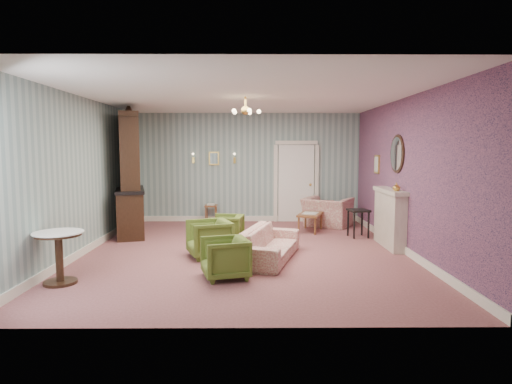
{
  "coord_description": "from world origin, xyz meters",
  "views": [
    {
      "loc": [
        0.14,
        -7.97,
        1.93
      ],
      "look_at": [
        0.2,
        0.4,
        1.1
      ],
      "focal_mm": 29.98,
      "sensor_mm": 36.0,
      "label": 1
    }
  ],
  "objects_px": {
    "olive_chair_a": "(225,256)",
    "side_table_black": "(358,223)",
    "sofa_chintz": "(269,238)",
    "wingback_chair": "(327,207)",
    "pedestal_table": "(59,258)",
    "coffee_table": "(310,222)",
    "fireplace": "(390,218)",
    "olive_chair_b": "(209,237)",
    "olive_chair_c": "(227,227)",
    "dresser": "(129,171)"
  },
  "relations": [
    {
      "from": "wingback_chair",
      "to": "side_table_black",
      "type": "distance_m",
      "value": 1.48
    },
    {
      "from": "fireplace",
      "to": "side_table_black",
      "type": "height_order",
      "value": "fireplace"
    },
    {
      "from": "olive_chair_b",
      "to": "olive_chair_c",
      "type": "height_order",
      "value": "olive_chair_b"
    },
    {
      "from": "olive_chair_a",
      "to": "side_table_black",
      "type": "relative_size",
      "value": 1.09
    },
    {
      "from": "olive_chair_c",
      "to": "dresser",
      "type": "distance_m",
      "value": 2.67
    },
    {
      "from": "side_table_black",
      "to": "fireplace",
      "type": "bearing_deg",
      "value": -66.4
    },
    {
      "from": "dresser",
      "to": "side_table_black",
      "type": "distance_m",
      "value": 5.25
    },
    {
      "from": "olive_chair_a",
      "to": "olive_chair_c",
      "type": "xyz_separation_m",
      "value": [
        -0.12,
        2.45,
        -0.01
      ]
    },
    {
      "from": "olive_chair_a",
      "to": "pedestal_table",
      "type": "xyz_separation_m",
      "value": [
        -2.37,
        -0.26,
        0.04
      ]
    },
    {
      "from": "olive_chair_b",
      "to": "fireplace",
      "type": "xyz_separation_m",
      "value": [
        3.51,
        0.79,
        0.21
      ]
    },
    {
      "from": "wingback_chair",
      "to": "fireplace",
      "type": "xyz_separation_m",
      "value": [
        0.83,
        -2.32,
        0.1
      ]
    },
    {
      "from": "dresser",
      "to": "side_table_black",
      "type": "bearing_deg",
      "value": -19.74
    },
    {
      "from": "olive_chair_c",
      "to": "coffee_table",
      "type": "relative_size",
      "value": 0.76
    },
    {
      "from": "olive_chair_c",
      "to": "side_table_black",
      "type": "relative_size",
      "value": 1.05
    },
    {
      "from": "dresser",
      "to": "pedestal_table",
      "type": "xyz_separation_m",
      "value": [
        0.0,
        -3.61,
        -1.07
      ]
    },
    {
      "from": "olive_chair_a",
      "to": "pedestal_table",
      "type": "relative_size",
      "value": 0.88
    },
    {
      "from": "olive_chair_b",
      "to": "pedestal_table",
      "type": "height_order",
      "value": "pedestal_table"
    },
    {
      "from": "olive_chair_a",
      "to": "side_table_black",
      "type": "distance_m",
      "value": 4.06
    },
    {
      "from": "olive_chair_b",
      "to": "olive_chair_a",
      "type": "bearing_deg",
      "value": -4.29
    },
    {
      "from": "olive_chair_a",
      "to": "wingback_chair",
      "type": "height_order",
      "value": "wingback_chair"
    },
    {
      "from": "wingback_chair",
      "to": "side_table_black",
      "type": "relative_size",
      "value": 1.78
    },
    {
      "from": "olive_chair_c",
      "to": "fireplace",
      "type": "height_order",
      "value": "fireplace"
    },
    {
      "from": "olive_chair_b",
      "to": "fireplace",
      "type": "distance_m",
      "value": 3.61
    },
    {
      "from": "sofa_chintz",
      "to": "side_table_black",
      "type": "relative_size",
      "value": 3.09
    },
    {
      "from": "olive_chair_c",
      "to": "dresser",
      "type": "bearing_deg",
      "value": -103.57
    },
    {
      "from": "sofa_chintz",
      "to": "side_table_black",
      "type": "distance_m",
      "value": 2.77
    },
    {
      "from": "dresser",
      "to": "olive_chair_c",
      "type": "bearing_deg",
      "value": -37.51
    },
    {
      "from": "olive_chair_b",
      "to": "sofa_chintz",
      "type": "bearing_deg",
      "value": 60.08
    },
    {
      "from": "olive_chair_c",
      "to": "wingback_chair",
      "type": "distance_m",
      "value": 3.12
    },
    {
      "from": "fireplace",
      "to": "sofa_chintz",
      "type": "bearing_deg",
      "value": -158.27
    },
    {
      "from": "olive_chair_c",
      "to": "pedestal_table",
      "type": "xyz_separation_m",
      "value": [
        -2.25,
        -2.71,
        0.06
      ]
    },
    {
      "from": "fireplace",
      "to": "wingback_chair",
      "type": "bearing_deg",
      "value": 109.79
    },
    {
      "from": "coffee_table",
      "to": "side_table_black",
      "type": "xyz_separation_m",
      "value": [
        0.97,
        -0.7,
        0.09
      ]
    },
    {
      "from": "olive_chair_b",
      "to": "coffee_table",
      "type": "xyz_separation_m",
      "value": [
        2.15,
        2.39,
        -0.15
      ]
    },
    {
      "from": "olive_chair_b",
      "to": "side_table_black",
      "type": "relative_size",
      "value": 1.19
    },
    {
      "from": "dresser",
      "to": "wingback_chair",
      "type": "bearing_deg",
      "value": -3.09
    },
    {
      "from": "wingback_chair",
      "to": "sofa_chintz",
      "type": "bearing_deg",
      "value": 94.86
    },
    {
      "from": "olive_chair_c",
      "to": "sofa_chintz",
      "type": "xyz_separation_m",
      "value": [
        0.83,
        -1.34,
        0.05
      ]
    },
    {
      "from": "sofa_chintz",
      "to": "wingback_chair",
      "type": "distance_m",
      "value": 3.66
    },
    {
      "from": "olive_chair_b",
      "to": "pedestal_table",
      "type": "bearing_deg",
      "value": -72.58
    },
    {
      "from": "pedestal_table",
      "to": "coffee_table",
      "type": "bearing_deg",
      "value": 43.55
    },
    {
      "from": "sofa_chintz",
      "to": "wingback_chair",
      "type": "relative_size",
      "value": 1.74
    },
    {
      "from": "olive_chair_b",
      "to": "pedestal_table",
      "type": "xyz_separation_m",
      "value": [
        -2.0,
        -1.55,
        0.01
      ]
    },
    {
      "from": "olive_chair_b",
      "to": "wingback_chair",
      "type": "relative_size",
      "value": 0.67
    },
    {
      "from": "olive_chair_a",
      "to": "sofa_chintz",
      "type": "relative_size",
      "value": 0.35
    },
    {
      "from": "sofa_chintz",
      "to": "dresser",
      "type": "xyz_separation_m",
      "value": [
        -3.08,
        2.25,
        1.07
      ]
    },
    {
      "from": "side_table_black",
      "to": "sofa_chintz",
      "type": "bearing_deg",
      "value": -137.3
    },
    {
      "from": "olive_chair_b",
      "to": "wingback_chair",
      "type": "bearing_deg",
      "value": 118.88
    },
    {
      "from": "olive_chair_a",
      "to": "sofa_chintz",
      "type": "height_order",
      "value": "sofa_chintz"
    },
    {
      "from": "olive_chair_c",
      "to": "dresser",
      "type": "height_order",
      "value": "dresser"
    }
  ]
}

